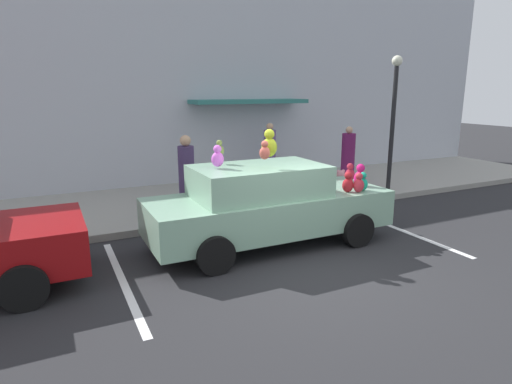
{
  "coord_description": "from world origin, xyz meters",
  "views": [
    {
      "loc": [
        -3.65,
        -5.45,
        2.89
      ],
      "look_at": [
        0.04,
        2.06,
        0.9
      ],
      "focal_mm": 30.19,
      "sensor_mm": 36.0,
      "label": 1
    }
  ],
  "objects_px": {
    "street_lamp_post": "(394,109)",
    "pedestrian_near_shopfront": "(187,175)",
    "plush_covered_car": "(268,204)",
    "pedestrian_walking_past": "(348,158)",
    "teddy_bear_on_sidewalk": "(340,182)",
    "pedestrian_by_lamp": "(270,155)"
  },
  "relations": [
    {
      "from": "street_lamp_post",
      "to": "pedestrian_walking_past",
      "type": "relative_size",
      "value": 2.13
    },
    {
      "from": "plush_covered_car",
      "to": "pedestrian_walking_past",
      "type": "xyz_separation_m",
      "value": [
        4.36,
        3.21,
        0.13
      ]
    },
    {
      "from": "teddy_bear_on_sidewalk",
      "to": "street_lamp_post",
      "type": "relative_size",
      "value": 0.18
    },
    {
      "from": "teddy_bear_on_sidewalk",
      "to": "pedestrian_walking_past",
      "type": "height_order",
      "value": "pedestrian_walking_past"
    },
    {
      "from": "plush_covered_car",
      "to": "pedestrian_by_lamp",
      "type": "distance_m",
      "value": 5.15
    },
    {
      "from": "pedestrian_by_lamp",
      "to": "plush_covered_car",
      "type": "bearing_deg",
      "value": -118.26
    },
    {
      "from": "street_lamp_post",
      "to": "pedestrian_near_shopfront",
      "type": "distance_m",
      "value": 5.87
    },
    {
      "from": "plush_covered_car",
      "to": "pedestrian_by_lamp",
      "type": "height_order",
      "value": "plush_covered_car"
    },
    {
      "from": "plush_covered_car",
      "to": "pedestrian_walking_past",
      "type": "height_order",
      "value": "plush_covered_car"
    },
    {
      "from": "pedestrian_near_shopfront",
      "to": "pedestrian_walking_past",
      "type": "bearing_deg",
      "value": 6.75
    },
    {
      "from": "plush_covered_car",
      "to": "pedestrian_near_shopfront",
      "type": "distance_m",
      "value": 2.72
    },
    {
      "from": "plush_covered_car",
      "to": "pedestrian_near_shopfront",
      "type": "height_order",
      "value": "plush_covered_car"
    },
    {
      "from": "teddy_bear_on_sidewalk",
      "to": "pedestrian_by_lamp",
      "type": "height_order",
      "value": "pedestrian_by_lamp"
    },
    {
      "from": "plush_covered_car",
      "to": "street_lamp_post",
      "type": "bearing_deg",
      "value": 22.69
    },
    {
      "from": "pedestrian_near_shopfront",
      "to": "pedestrian_walking_past",
      "type": "distance_m",
      "value": 5.17
    },
    {
      "from": "pedestrian_walking_past",
      "to": "pedestrian_near_shopfront",
      "type": "bearing_deg",
      "value": -173.25
    },
    {
      "from": "pedestrian_near_shopfront",
      "to": "pedestrian_by_lamp",
      "type": "xyz_separation_m",
      "value": [
        3.21,
        1.93,
        0.02
      ]
    },
    {
      "from": "pedestrian_near_shopfront",
      "to": "pedestrian_walking_past",
      "type": "relative_size",
      "value": 1.02
    },
    {
      "from": "teddy_bear_on_sidewalk",
      "to": "pedestrian_walking_past",
      "type": "distance_m",
      "value": 1.4
    },
    {
      "from": "plush_covered_car",
      "to": "street_lamp_post",
      "type": "distance_m",
      "value": 5.54
    },
    {
      "from": "pedestrian_near_shopfront",
      "to": "pedestrian_walking_past",
      "type": "height_order",
      "value": "pedestrian_near_shopfront"
    },
    {
      "from": "street_lamp_post",
      "to": "pedestrian_walking_past",
      "type": "bearing_deg",
      "value": 114.73
    }
  ]
}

